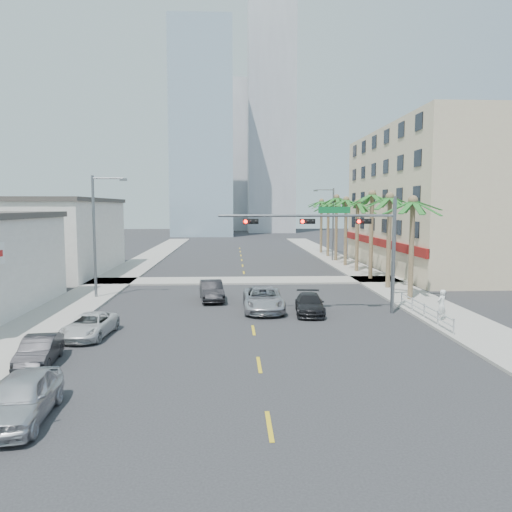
% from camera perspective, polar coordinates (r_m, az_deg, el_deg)
% --- Properties ---
extents(ground, '(260.00, 260.00, 0.00)m').
position_cam_1_polar(ground, '(23.78, 0.10, -10.85)').
color(ground, '#262628').
rests_on(ground, ground).
extents(sidewalk_right, '(4.00, 120.00, 0.15)m').
position_cam_1_polar(sidewalk_right, '(45.23, 14.22, -3.00)').
color(sidewalk_right, gray).
rests_on(sidewalk_right, ground).
extents(sidewalk_left, '(4.00, 120.00, 0.15)m').
position_cam_1_polar(sidewalk_left, '(44.64, -16.79, -3.19)').
color(sidewalk_left, gray).
rests_on(sidewalk_left, ground).
extents(sidewalk_cross, '(80.00, 4.00, 0.15)m').
position_cam_1_polar(sidewalk_cross, '(45.28, -1.24, -2.82)').
color(sidewalk_cross, gray).
rests_on(sidewalk_cross, ground).
extents(building_right, '(15.25, 28.00, 15.00)m').
position_cam_1_polar(building_right, '(57.61, 21.09, 6.03)').
color(building_right, beige).
rests_on(building_right, ground).
extents(building_left_far, '(11.00, 18.00, 7.20)m').
position_cam_1_polar(building_left_far, '(54.10, -22.56, 1.89)').
color(building_left_far, beige).
rests_on(building_left_far, ground).
extents(tower_far_left, '(14.00, 14.00, 48.00)m').
position_cam_1_polar(tower_far_left, '(119.23, -6.14, 13.95)').
color(tower_far_left, '#99B2C6').
rests_on(tower_far_left, ground).
extents(tower_far_right, '(12.00, 12.00, 60.00)m').
position_cam_1_polar(tower_far_right, '(135.17, 1.72, 15.57)').
color(tower_far_right, '#ADADB2').
rests_on(tower_far_right, ground).
extents(tower_far_center, '(16.00, 16.00, 42.00)m').
position_cam_1_polar(tower_far_center, '(148.47, -3.45, 11.17)').
color(tower_far_center, '#ADADB2').
rests_on(tower_far_center, ground).
extents(traffic_signal_mast, '(11.12, 0.54, 7.20)m').
position_cam_1_polar(traffic_signal_mast, '(31.53, 9.96, 2.50)').
color(traffic_signal_mast, slate).
rests_on(traffic_signal_mast, ground).
extents(palm_tree_0, '(4.80, 4.80, 7.80)m').
position_cam_1_polar(palm_tree_0, '(37.02, 17.50, 5.91)').
color(palm_tree_0, brown).
rests_on(palm_tree_0, ground).
extents(palm_tree_1, '(4.80, 4.80, 8.16)m').
position_cam_1_polar(palm_tree_1, '(41.95, 15.06, 6.39)').
color(palm_tree_1, brown).
rests_on(palm_tree_1, ground).
extents(palm_tree_2, '(4.80, 4.80, 8.52)m').
position_cam_1_polar(palm_tree_2, '(46.94, 13.13, 6.77)').
color(palm_tree_2, brown).
rests_on(palm_tree_2, ground).
extents(palm_tree_3, '(4.80, 4.80, 7.80)m').
position_cam_1_polar(palm_tree_3, '(51.95, 11.55, 5.91)').
color(palm_tree_3, brown).
rests_on(palm_tree_3, ground).
extents(palm_tree_4, '(4.80, 4.80, 8.16)m').
position_cam_1_polar(palm_tree_4, '(57.01, 10.27, 6.26)').
color(palm_tree_4, brown).
rests_on(palm_tree_4, ground).
extents(palm_tree_5, '(4.80, 4.80, 8.52)m').
position_cam_1_polar(palm_tree_5, '(62.09, 9.20, 6.54)').
color(palm_tree_5, brown).
rests_on(palm_tree_5, ground).
extents(palm_tree_6, '(4.80, 4.80, 7.80)m').
position_cam_1_polar(palm_tree_6, '(67.18, 8.28, 5.89)').
color(palm_tree_6, brown).
rests_on(palm_tree_6, ground).
extents(palm_tree_7, '(4.80, 4.80, 8.16)m').
position_cam_1_polar(palm_tree_7, '(72.30, 7.50, 6.15)').
color(palm_tree_7, brown).
rests_on(palm_tree_7, ground).
extents(streetlight_left, '(2.55, 0.25, 9.00)m').
position_cam_1_polar(streetlight_left, '(38.12, -17.73, 2.84)').
color(streetlight_left, slate).
rests_on(streetlight_left, ground).
extents(streetlight_right, '(2.55, 0.25, 9.00)m').
position_cam_1_polar(streetlight_right, '(61.99, 8.61, 4.03)').
color(streetlight_right, slate).
rests_on(streetlight_right, ground).
extents(guardrail, '(0.08, 8.08, 1.00)m').
position_cam_1_polar(guardrail, '(31.54, 18.68, -5.76)').
color(guardrail, silver).
rests_on(guardrail, ground).
extents(car_parked_near, '(2.06, 4.51, 1.50)m').
position_cam_1_polar(car_parked_near, '(17.96, -25.23, -14.44)').
color(car_parked_near, silver).
rests_on(car_parked_near, ground).
extents(car_parked_mid, '(1.72, 3.86, 1.23)m').
position_cam_1_polar(car_parked_mid, '(23.58, -23.53, -9.92)').
color(car_parked_mid, black).
rests_on(car_parked_mid, ground).
extents(car_parked_far, '(2.38, 4.50, 1.20)m').
position_cam_1_polar(car_parked_far, '(27.55, -18.49, -7.54)').
color(car_parked_far, silver).
rests_on(car_parked_far, ground).
extents(car_lane_left, '(2.04, 4.53, 1.44)m').
position_cam_1_polar(car_lane_left, '(36.16, -5.10, -3.97)').
color(car_lane_left, black).
rests_on(car_lane_left, ground).
extents(car_lane_center, '(2.53, 5.49, 1.53)m').
position_cam_1_polar(car_lane_center, '(32.51, 0.83, -4.96)').
color(car_lane_center, silver).
rests_on(car_lane_center, ground).
extents(car_lane_right, '(2.15, 4.47, 1.26)m').
position_cam_1_polar(car_lane_right, '(31.80, 6.15, -5.48)').
color(car_lane_right, black).
rests_on(car_lane_right, ground).
extents(pedestrian, '(0.78, 0.72, 1.79)m').
position_cam_1_polar(pedestrian, '(31.20, 20.44, -5.25)').
color(pedestrian, white).
rests_on(pedestrian, sidewalk_right).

